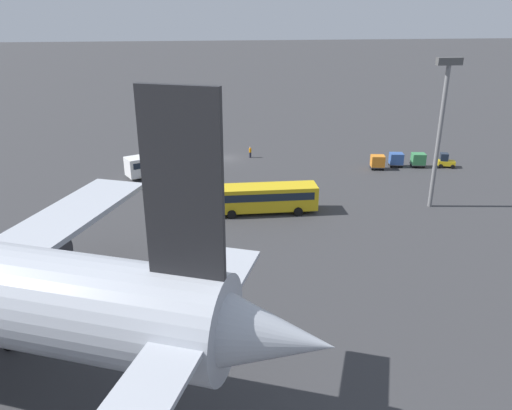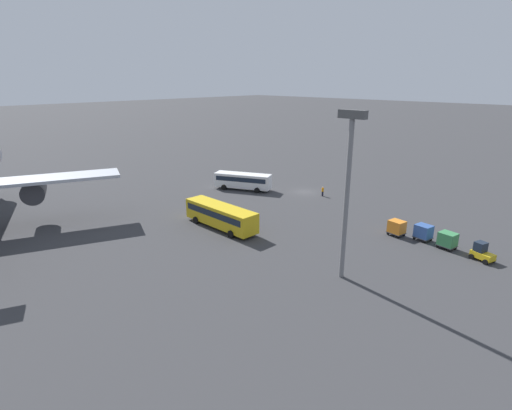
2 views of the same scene
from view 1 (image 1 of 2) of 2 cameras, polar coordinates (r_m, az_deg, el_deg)
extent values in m
plane|color=#38383A|center=(78.72, -3.52, 5.34)|extent=(600.00, 600.00, 0.00)
cone|color=#B2B7C1|center=(24.93, 0.44, -14.65)|extent=(8.67, 7.45, 5.05)
cube|color=#B2B7C1|center=(42.08, -20.96, -1.41)|extent=(11.25, 18.12, 0.44)
cube|color=#262628|center=(22.54, -8.39, 2.09)|extent=(3.67, 1.78, 8.98)
cube|color=#B2B7C1|center=(25.45, -6.74, -12.43)|extent=(8.01, 14.52, 0.28)
cylinder|color=#38383D|center=(41.57, -23.98, -4.84)|extent=(5.41, 4.60, 3.09)
cylinder|color=#38383D|center=(38.67, -26.84, -11.81)|extent=(0.50, 0.50, 4.49)
cylinder|color=black|center=(39.62, -26.40, -13.99)|extent=(1.02, 0.80, 0.90)
cube|color=white|center=(71.75, -10.56, 4.83)|extent=(10.61, 6.90, 2.58)
cube|color=#192333|center=(71.63, -10.58, 5.17)|extent=(9.87, 6.58, 0.83)
cylinder|color=black|center=(69.77, -12.50, 3.13)|extent=(1.03, 0.70, 1.00)
cylinder|color=black|center=(72.30, -13.29, 3.71)|extent=(1.03, 0.70, 1.00)
cylinder|color=black|center=(72.10, -7.68, 4.05)|extent=(1.03, 0.70, 1.00)
cylinder|color=black|center=(74.55, -8.61, 4.59)|extent=(1.03, 0.70, 1.00)
cube|color=gold|center=(57.06, 0.88, 0.87)|extent=(12.24, 3.12, 2.74)
cube|color=#192333|center=(56.89, 0.88, 1.33)|extent=(11.27, 3.14, 0.88)
cylinder|color=black|center=(55.83, -2.79, -1.09)|extent=(1.01, 0.32, 1.00)
cylinder|color=black|center=(58.61, -2.98, 0.04)|extent=(1.01, 0.32, 1.00)
cylinder|color=black|center=(56.74, 4.85, -0.76)|extent=(1.01, 0.32, 1.00)
cylinder|color=black|center=(59.48, 4.30, 0.33)|extent=(1.01, 0.32, 1.00)
cube|color=gold|center=(79.20, 20.92, 4.52)|extent=(2.69, 1.98, 0.70)
cube|color=#192333|center=(78.88, 20.70, 5.17)|extent=(1.39, 1.45, 1.10)
cylinder|color=black|center=(78.48, 20.36, 4.18)|extent=(0.64, 0.40, 0.60)
cylinder|color=black|center=(79.81, 20.22, 4.47)|extent=(0.64, 0.40, 0.60)
cylinder|color=black|center=(78.79, 21.56, 4.08)|extent=(0.64, 0.40, 0.60)
cylinder|color=black|center=(80.11, 21.40, 4.37)|extent=(0.64, 0.40, 0.60)
cylinder|color=#1E1E2D|center=(78.97, -0.67, 5.75)|extent=(0.32, 0.32, 0.85)
cylinder|color=orange|center=(78.77, -0.67, 6.27)|extent=(0.38, 0.38, 0.65)
sphere|color=tan|center=(78.65, -0.67, 6.59)|extent=(0.24, 0.24, 0.24)
cube|color=#38383D|center=(77.92, 17.99, 4.44)|extent=(2.25, 2.00, 0.10)
cube|color=#38844C|center=(77.69, 18.06, 5.04)|extent=(2.14, 1.90, 1.60)
cylinder|color=black|center=(77.19, 17.54, 4.16)|extent=(0.38, 0.18, 0.36)
cylinder|color=black|center=(78.38, 17.32, 4.44)|extent=(0.38, 0.18, 0.36)
cylinder|color=black|center=(77.61, 18.63, 4.12)|extent=(0.38, 0.18, 0.36)
cylinder|color=black|center=(78.78, 18.39, 4.40)|extent=(0.38, 0.18, 0.36)
cube|color=#38383D|center=(77.14, 15.67, 4.53)|extent=(2.25, 2.00, 0.10)
cube|color=#33569E|center=(76.91, 15.73, 5.14)|extent=(2.14, 1.90, 1.60)
cylinder|color=black|center=(76.44, 15.20, 4.25)|extent=(0.38, 0.18, 0.36)
cylinder|color=black|center=(77.63, 15.01, 4.53)|extent=(0.38, 0.18, 0.36)
cylinder|color=black|center=(76.79, 16.31, 4.21)|extent=(0.38, 0.18, 0.36)
cylinder|color=black|center=(77.98, 16.10, 4.49)|extent=(0.38, 0.18, 0.36)
cube|color=#38383D|center=(75.21, 13.67, 4.30)|extent=(2.25, 2.00, 0.10)
cube|color=orange|center=(74.97, 13.73, 4.92)|extent=(2.14, 1.90, 1.60)
cylinder|color=black|center=(74.53, 13.17, 4.00)|extent=(0.38, 0.18, 0.36)
cylinder|color=black|center=(75.73, 13.01, 4.29)|extent=(0.38, 0.18, 0.36)
cylinder|color=black|center=(74.83, 14.32, 3.96)|extent=(0.38, 0.18, 0.36)
cylinder|color=black|center=(76.03, 14.14, 4.26)|extent=(0.38, 0.18, 0.36)
cylinder|color=slate|center=(60.59, 20.15, 7.05)|extent=(0.50, 0.50, 16.30)
cube|color=#4C4C4C|center=(59.22, 21.24, 15.06)|extent=(2.80, 0.70, 0.80)
camera|label=2|loc=(51.09, 61.83, 8.08)|focal=28.00mm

